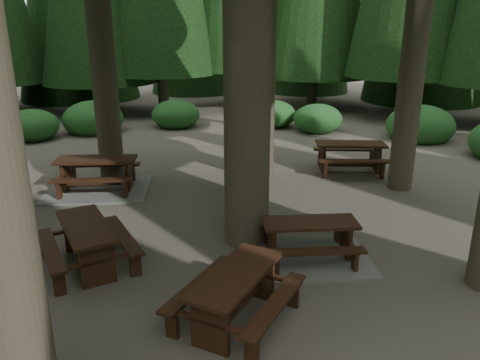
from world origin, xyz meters
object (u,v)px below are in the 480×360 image
object	(u,v)px
picnic_table_a	(309,246)
picnic_table_e	(236,290)
picnic_table_c	(98,179)
picnic_table_b	(87,239)
picnic_table_d	(350,153)

from	to	relation	value
picnic_table_a	picnic_table_e	size ratio (longest dim) A/B	1.09
picnic_table_a	picnic_table_c	xyz separation A→B (m)	(-3.53, 4.87, 0.06)
picnic_table_b	picnic_table_a	bearing A→B (deg)	-114.80
picnic_table_a	picnic_table_c	size ratio (longest dim) A/B	0.85
picnic_table_e	picnic_table_a	bearing A→B (deg)	-7.43
picnic_table_c	picnic_table_e	xyz separation A→B (m)	(1.75, -6.28, 0.21)
picnic_table_d	picnic_table_e	size ratio (longest dim) A/B	1.03
picnic_table_d	picnic_table_a	bearing A→B (deg)	-107.42
picnic_table_e	picnic_table_b	bearing A→B (deg)	85.02
picnic_table_a	picnic_table_e	xyz separation A→B (m)	(-1.78, -1.41, 0.27)
picnic_table_c	picnic_table_d	distance (m)	6.89
picnic_table_b	picnic_table_e	distance (m)	3.00
picnic_table_b	picnic_table_e	world-z (taller)	picnic_table_b
picnic_table_b	picnic_table_e	size ratio (longest dim) A/B	0.91
picnic_table_c	picnic_table_d	world-z (taller)	picnic_table_c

